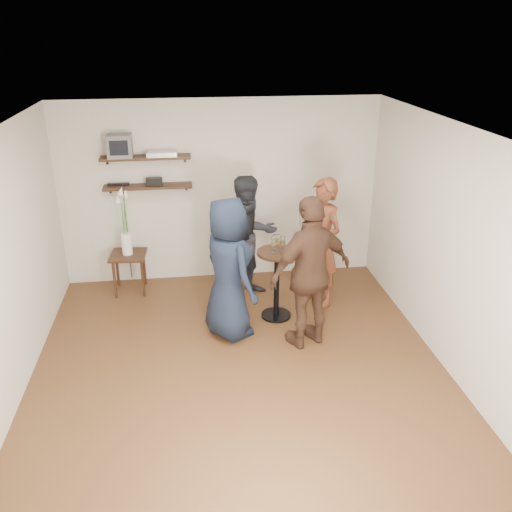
{
  "coord_description": "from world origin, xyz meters",
  "views": [
    {
      "loc": [
        -0.48,
        -4.93,
        3.5
      ],
      "look_at": [
        0.23,
        0.4,
        1.19
      ],
      "focal_mm": 38.0,
      "sensor_mm": 36.0,
      "label": 1
    }
  ],
  "objects": [
    {
      "name": "room",
      "position": [
        0.0,
        0.0,
        1.3
      ],
      "size": [
        4.58,
        5.08,
        2.68
      ],
      "color": "#4D2918",
      "rests_on": "ground"
    },
    {
      "name": "shelf_upper",
      "position": [
        -1.0,
        2.38,
        1.85
      ],
      "size": [
        1.2,
        0.25,
        0.04
      ],
      "primitive_type": "cube",
      "color": "black",
      "rests_on": "room"
    },
    {
      "name": "shelf_lower",
      "position": [
        -1.0,
        2.38,
        1.45
      ],
      "size": [
        1.2,
        0.25,
        0.04
      ],
      "primitive_type": "cube",
      "color": "black",
      "rests_on": "room"
    },
    {
      "name": "crt_monitor",
      "position": [
        -1.32,
        2.38,
        2.02
      ],
      "size": [
        0.32,
        0.3,
        0.3
      ],
      "primitive_type": "cube",
      "color": "#59595B",
      "rests_on": "shelf_upper"
    },
    {
      "name": "dvd_deck",
      "position": [
        -0.78,
        2.38,
        1.9
      ],
      "size": [
        0.4,
        0.24,
        0.06
      ],
      "primitive_type": "cube",
      "color": "silver",
      "rests_on": "shelf_upper"
    },
    {
      "name": "radio",
      "position": [
        -0.91,
        2.38,
        1.52
      ],
      "size": [
        0.22,
        0.1,
        0.1
      ],
      "primitive_type": "cube",
      "color": "black",
      "rests_on": "shelf_lower"
    },
    {
      "name": "power_strip",
      "position": [
        -1.4,
        2.42,
        1.48
      ],
      "size": [
        0.3,
        0.05,
        0.03
      ],
      "primitive_type": "cube",
      "color": "black",
      "rests_on": "shelf_lower"
    },
    {
      "name": "side_table",
      "position": [
        -1.33,
        2.13,
        0.48
      ],
      "size": [
        0.52,
        0.52,
        0.57
      ],
      "rotation": [
        0.0,
        0.0,
        -0.09
      ],
      "color": "black",
      "rests_on": "room"
    },
    {
      "name": "vase_lilies",
      "position": [
        -1.33,
        2.13,
        0.88
      ],
      "size": [
        0.19,
        0.2,
        0.99
      ],
      "rotation": [
        0.0,
        0.0,
        -0.09
      ],
      "color": "white",
      "rests_on": "side_table"
    },
    {
      "name": "drinks_table",
      "position": [
        0.59,
        1.14,
        0.59
      ],
      "size": [
        0.5,
        0.5,
        0.91
      ],
      "color": "black",
      "rests_on": "room"
    },
    {
      "name": "wine_glass_fl",
      "position": [
        0.54,
        1.1,
        1.06
      ],
      "size": [
        0.07,
        0.07,
        0.21
      ],
      "color": "silver",
      "rests_on": "drinks_table"
    },
    {
      "name": "wine_glass_fr",
      "position": [
        0.65,
        1.12,
        1.05
      ],
      "size": [
        0.07,
        0.07,
        0.2
      ],
      "color": "silver",
      "rests_on": "drinks_table"
    },
    {
      "name": "wine_glass_bl",
      "position": [
        0.57,
        1.21,
        1.04
      ],
      "size": [
        0.06,
        0.06,
        0.19
      ],
      "color": "silver",
      "rests_on": "drinks_table"
    },
    {
      "name": "wine_glass_br",
      "position": [
        0.61,
        1.15,
        1.06
      ],
      "size": [
        0.07,
        0.07,
        0.21
      ],
      "color": "silver",
      "rests_on": "drinks_table"
    },
    {
      "name": "person_plaid",
      "position": [
        1.23,
        1.45,
        0.87
      ],
      "size": [
        0.65,
        0.75,
        1.73
      ],
      "primitive_type": "imported",
      "rotation": [
        0.0,
        0.0,
        -1.12
      ],
      "color": "red",
      "rests_on": "room"
    },
    {
      "name": "person_dark",
      "position": [
        0.32,
        1.8,
        0.85
      ],
      "size": [
        1.01,
        0.91,
        1.7
      ],
      "primitive_type": "imported",
      "rotation": [
        0.0,
        0.0,
        0.38
      ],
      "color": "black",
      "rests_on": "room"
    },
    {
      "name": "person_navy",
      "position": [
        -0.04,
        0.81,
        0.86
      ],
      "size": [
        0.88,
        1.0,
        1.72
      ],
      "primitive_type": "imported",
      "rotation": [
        0.0,
        0.0,
        2.05
      ],
      "color": "black",
      "rests_on": "room"
    },
    {
      "name": "person_brown",
      "position": [
        0.86,
        0.48,
        0.91
      ],
      "size": [
        1.15,
        0.81,
        1.81
      ],
      "primitive_type": "imported",
      "rotation": [
        0.0,
        0.0,
        3.53
      ],
      "color": "#42291C",
      "rests_on": "room"
    }
  ]
}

